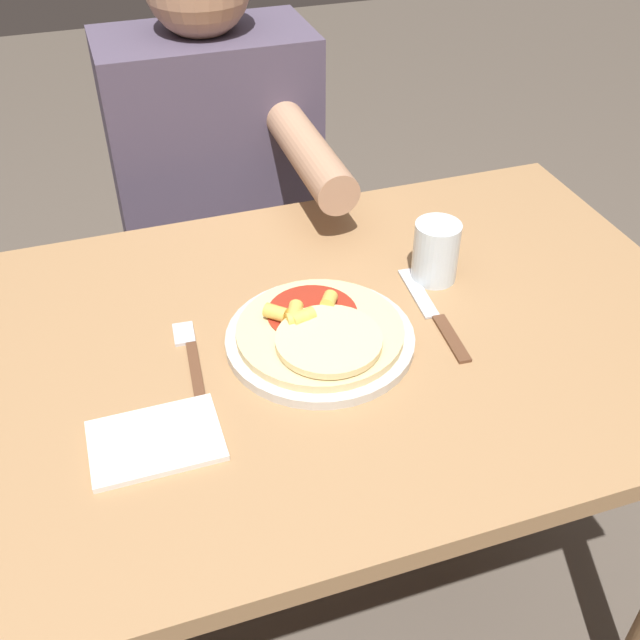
{
  "coord_description": "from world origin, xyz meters",
  "views": [
    {
      "loc": [
        -0.23,
        -0.75,
        1.42
      ],
      "look_at": [
        0.02,
        -0.01,
        0.8
      ],
      "focal_mm": 42.0,
      "sensor_mm": 36.0,
      "label": 1
    }
  ],
  "objects": [
    {
      "name": "napkin",
      "position": [
        -0.22,
        -0.12,
        0.77
      ],
      "size": [
        0.15,
        0.11,
        0.01
      ],
      "color": "silver",
      "rests_on": "dining_table"
    },
    {
      "name": "plate",
      "position": [
        0.02,
        -0.01,
        0.77
      ],
      "size": [
        0.26,
        0.26,
        0.01
      ],
      "color": "beige",
      "rests_on": "dining_table"
    },
    {
      "name": "drinking_glass",
      "position": [
        0.23,
        0.08,
        0.81
      ],
      "size": [
        0.07,
        0.07,
        0.09
      ],
      "color": "silver",
      "rests_on": "dining_table"
    },
    {
      "name": "dining_table",
      "position": [
        0.0,
        0.0,
        0.63
      ],
      "size": [
        1.17,
        0.72,
        0.76
      ],
      "color": "#9E754C",
      "rests_on": "ground_plane"
    },
    {
      "name": "person_diner",
      "position": [
        0.01,
        0.61,
        0.68
      ],
      "size": [
        0.4,
        0.52,
        1.16
      ],
      "color": "#2D2D38",
      "rests_on": "ground_plane"
    },
    {
      "name": "knife",
      "position": [
        0.19,
        -0.01,
        0.76
      ],
      "size": [
        0.03,
        0.22,
        0.0
      ],
      "color": "brown",
      "rests_on": "dining_table"
    },
    {
      "name": "fork",
      "position": [
        -0.15,
        0.01,
        0.76
      ],
      "size": [
        0.03,
        0.18,
        0.0
      ],
      "color": "brown",
      "rests_on": "dining_table"
    },
    {
      "name": "ground_plane",
      "position": [
        0.0,
        0.0,
        0.0
      ],
      "size": [
        8.0,
        8.0,
        0.0
      ],
      "primitive_type": "plane",
      "color": "brown"
    },
    {
      "name": "pizza",
      "position": [
        0.02,
        -0.02,
        0.79
      ],
      "size": [
        0.23,
        0.23,
        0.04
      ],
      "color": "#E0C689",
      "rests_on": "plate"
    }
  ]
}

